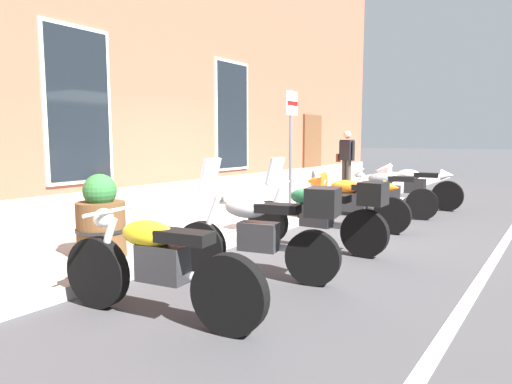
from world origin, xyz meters
The scene contains 13 objects.
ground_plane centered at (0.00, 0.00, 0.00)m, with size 140.00×140.00×0.00m, color #38383A.
sidewalk centered at (0.00, 1.32, 0.07)m, with size 26.11×2.65×0.14m, color gray.
lane_stripe centered at (0.00, -3.20, 0.00)m, with size 26.11×0.12×0.01m, color silver.
brick_pub_facade centered at (0.00, 5.36, 4.55)m, with size 20.11×5.53×9.11m.
motorcycle_yellow_naked centered at (-3.79, -1.06, 0.48)m, with size 0.65×2.05×0.94m.
motorcycle_silver_touring centered at (-2.31, -1.18, 0.56)m, with size 0.79×1.95×1.35m.
motorcycle_green_touring centered at (-0.79, -1.12, 0.54)m, with size 0.62×2.15×1.30m.
motorcycle_orange_sport centered at (0.82, -0.80, 0.55)m, with size 0.62×2.03×0.99m.
motorcycle_grey_naked centered at (2.38, -0.95, 0.48)m, with size 0.72×1.95×0.97m.
motorcycle_white_sport centered at (3.92, -0.98, 0.55)m, with size 0.62×2.15×1.01m.
pedestrian_dark_jacket centered at (5.81, 1.38, 1.07)m, with size 0.33×0.65×1.66m.
parking_sign centered at (1.08, 0.47, 1.66)m, with size 0.36×0.07×2.35m.
barrel_planter centered at (-3.08, 0.68, 0.58)m, with size 0.61×0.61×1.02m.
Camera 1 is at (-6.40, -3.92, 1.57)m, focal length 31.53 mm.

